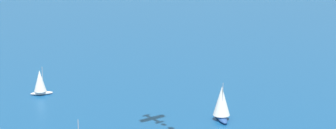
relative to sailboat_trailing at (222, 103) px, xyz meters
name	(u,v)px	position (x,y,z in m)	size (l,w,h in m)	color
sailboat_trailing	(222,103)	(0.00, 0.00, 0.00)	(7.98, 4.91, 9.97)	#23478C
sailboat_outer_ring_d	(40,82)	(20.79, 49.54, -0.84)	(4.15, 6.53, 8.13)	white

